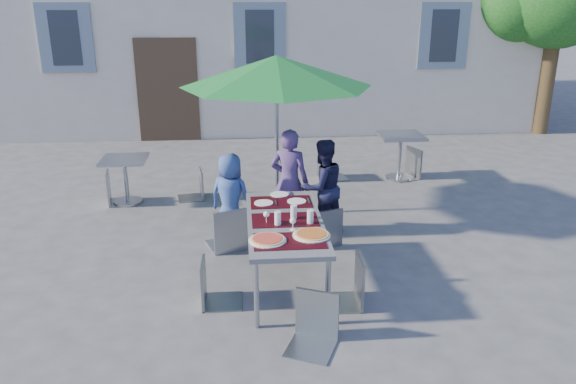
{
  "coord_description": "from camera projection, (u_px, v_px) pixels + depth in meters",
  "views": [
    {
      "loc": [
        -0.46,
        -4.82,
        3.01
      ],
      "look_at": [
        0.1,
        1.62,
        0.75
      ],
      "focal_mm": 35.0,
      "sensor_mm": 36.0,
      "label": 1
    }
  ],
  "objects": [
    {
      "name": "patio_umbrella",
      "position": [
        276.0,
        72.0,
        7.54
      ],
      "size": [
        2.63,
        2.63,
        2.27
      ],
      "color": "#9EA0A5",
      "rests_on": "ground"
    },
    {
      "name": "cafe_table_0",
      "position": [
        125.0,
        173.0,
        8.5
      ],
      "size": [
        0.66,
        0.66,
        0.71
      ],
      "color": "#9EA0A5",
      "rests_on": "ground"
    },
    {
      "name": "child_2",
      "position": [
        322.0,
        187.0,
        7.34
      ],
      "size": [
        0.72,
        0.58,
        1.29
      ],
      "primitive_type": "imported",
      "rotation": [
        0.0,
        0.0,
        3.56
      ],
      "color": "#181835",
      "rests_on": "ground"
    },
    {
      "name": "bg_chair_r_1",
      "position": [
        410.0,
        145.0,
        9.68
      ],
      "size": [
        0.56,
        0.55,
        0.98
      ],
      "color": "gray",
      "rests_on": "ground"
    },
    {
      "name": "bg_chair_l_1",
      "position": [
        328.0,
        146.0,
        9.61
      ],
      "size": [
        0.53,
        0.53,
        1.0
      ],
      "color": "gray",
      "rests_on": "ground"
    },
    {
      "name": "child_1",
      "position": [
        289.0,
        182.0,
        7.38
      ],
      "size": [
        0.6,
        0.49,
        1.41
      ],
      "primitive_type": "imported",
      "rotation": [
        0.0,
        0.0,
        2.79
      ],
      "color": "#4B346B",
      "rests_on": "ground"
    },
    {
      "name": "bg_chair_r_0",
      "position": [
        195.0,
        167.0,
        8.69
      ],
      "size": [
        0.45,
        0.44,
        0.87
      ],
      "color": "#8F959A",
      "rests_on": "ground"
    },
    {
      "name": "ground",
      "position": [
        292.0,
        317.0,
        5.56
      ],
      "size": [
        90.0,
        90.0,
        0.0
      ],
      "primitive_type": "plane",
      "color": "#474749",
      "rests_on": "ground"
    },
    {
      "name": "chair_4",
      "position": [
        351.0,
        253.0,
        5.63
      ],
      "size": [
        0.45,
        0.45,
        0.98
      ],
      "color": "gray",
      "rests_on": "ground"
    },
    {
      "name": "chair_5",
      "position": [
        315.0,
        291.0,
        4.97
      ],
      "size": [
        0.54,
        0.54,
        0.93
      ],
      "color": "gray",
      "rests_on": "ground"
    },
    {
      "name": "glassware",
      "position": [
        291.0,
        216.0,
        5.88
      ],
      "size": [
        0.53,
        0.37,
        0.15
      ],
      "color": "silver",
      "rests_on": "dining_table"
    },
    {
      "name": "chair_3",
      "position": [
        212.0,
        257.0,
        5.65
      ],
      "size": [
        0.41,
        0.4,
        0.9
      ],
      "color": "gray",
      "rests_on": "ground"
    },
    {
      "name": "child_0",
      "position": [
        231.0,
        197.0,
        7.19
      ],
      "size": [
        0.66,
        0.57,
        1.15
      ],
      "primitive_type": "imported",
      "rotation": [
        0.0,
        0.0,
        2.71
      ],
      "color": "#324A89",
      "rests_on": "ground"
    },
    {
      "name": "chair_2",
      "position": [
        324.0,
        204.0,
        6.99
      ],
      "size": [
        0.54,
        0.55,
        0.97
      ],
      "color": "gray",
      "rests_on": "ground"
    },
    {
      "name": "chair_1",
      "position": [
        278.0,
        206.0,
        7.03
      ],
      "size": [
        0.45,
        0.45,
        0.9
      ],
      "color": "#8F949A",
      "rests_on": "ground"
    },
    {
      "name": "bg_chair_l_0",
      "position": [
        113.0,
        168.0,
        8.47
      ],
      "size": [
        0.49,
        0.48,
        0.95
      ],
      "color": "#90979C",
      "rests_on": "ground"
    },
    {
      "name": "cafe_table_1",
      "position": [
        400.0,
        148.0,
        9.61
      ],
      "size": [
        0.74,
        0.74,
        0.79
      ],
      "color": "#9EA0A5",
      "rests_on": "ground"
    },
    {
      "name": "dining_table",
      "position": [
        285.0,
        225.0,
        6.01
      ],
      "size": [
        0.8,
        1.85,
        0.76
      ],
      "color": "#46474B",
      "rests_on": "ground"
    },
    {
      "name": "place_settings",
      "position": [
        280.0,
        199.0,
        6.57
      ],
      "size": [
        0.65,
        0.5,
        0.01
      ],
      "color": "white",
      "rests_on": "dining_table"
    },
    {
      "name": "pizza_near_right",
      "position": [
        311.0,
        234.0,
        5.58
      ],
      "size": [
        0.38,
        0.38,
        0.03
      ],
      "color": "white",
      "rests_on": "dining_table"
    },
    {
      "name": "pizza_near_left",
      "position": [
        267.0,
        239.0,
        5.46
      ],
      "size": [
        0.37,
        0.37,
        0.03
      ],
      "color": "white",
      "rests_on": "dining_table"
    },
    {
      "name": "chair_0",
      "position": [
        229.0,
        202.0,
        6.87
      ],
      "size": [
        0.59,
        0.6,
        1.06
      ],
      "color": "#92969D",
      "rests_on": "ground"
    }
  ]
}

